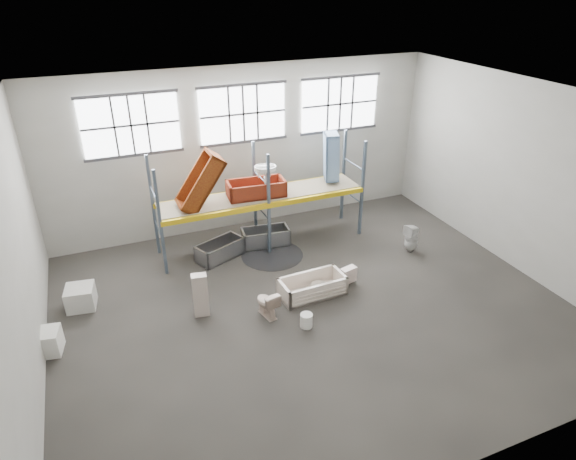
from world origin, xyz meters
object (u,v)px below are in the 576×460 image
steel_tub_left (220,250)px  steel_tub_right (265,237)px  bathtub_beige (312,286)px  cistern_tall (201,295)px  bucket (306,320)px  rust_tub_flat (256,188)px  carton_near (45,342)px  toilet_beige (267,303)px  blue_tub_upright (331,157)px  toilet_white (411,238)px

steel_tub_left → steel_tub_right: size_ratio=0.98×
bathtub_beige → cistern_tall: bearing=172.3°
steel_tub_right → bucket: 4.06m
cistern_tall → rust_tub_flat: 3.84m
bucket → rust_tub_flat: bearing=86.3°
bucket → cistern_tall: bearing=146.9°
rust_tub_flat → carton_near: (-5.80, -2.76, -1.55)m
rust_tub_flat → toilet_beige: bearing=-105.9°
rust_tub_flat → blue_tub_upright: bearing=3.7°
toilet_beige → rust_tub_flat: size_ratio=0.42×
blue_tub_upright → carton_near: bearing=-160.5°
steel_tub_right → blue_tub_upright: (2.23, 0.24, 2.14)m
bathtub_beige → toilet_beige: 1.41m
bucket → carton_near: bearing=166.2°
bathtub_beige → cistern_tall: (-2.79, 0.27, 0.31)m
toilet_beige → blue_tub_upright: size_ratio=0.49×
blue_tub_upright → toilet_beige: bearing=-134.0°
cistern_tall → rust_tub_flat: size_ratio=0.68×
bucket → carton_near: carton_near is taller
bathtub_beige → toilet_beige: toilet_beige is taller
steel_tub_left → cistern_tall: bearing=-115.1°
toilet_beige → toilet_white: size_ratio=0.82×
toilet_beige → steel_tub_left: (-0.30, 3.04, -0.10)m
toilet_white → steel_tub_left: size_ratio=0.62×
rust_tub_flat → cistern_tall: bearing=-131.1°
steel_tub_right → bucket: steel_tub_right is taller
toilet_beige → carton_near: size_ratio=1.10×
toilet_beige → blue_tub_upright: bearing=-145.9°
bathtub_beige → steel_tub_left: size_ratio=1.21×
toilet_white → bathtub_beige: bearing=-86.2°
bathtub_beige → carton_near: size_ratio=2.61×
bathtub_beige → blue_tub_upright: blue_tub_upright is taller
toilet_white → blue_tub_upright: (-1.55, 2.26, 1.97)m
toilet_white → rust_tub_flat: bearing=-128.0°
bathtub_beige → steel_tub_left: 3.15m
toilet_beige → bucket: bearing=120.8°
blue_tub_upright → bucket: blue_tub_upright is taller
rust_tub_flat → blue_tub_upright: size_ratio=1.16×
bathtub_beige → steel_tub_left: steel_tub_left is taller
steel_tub_right → cistern_tall: bearing=-134.5°
blue_tub_upright → bucket: size_ratio=4.19×
toilet_beige → steel_tub_right: size_ratio=0.50×
steel_tub_left → steel_tub_right: 1.49m
toilet_white → carton_near: toilet_white is taller
cistern_tall → steel_tub_left: (1.13, 2.41, -0.30)m
blue_tub_upright → carton_near: size_ratio=2.23×
rust_tub_flat → carton_near: bearing=-154.5°
bathtub_beige → toilet_beige: size_ratio=2.38×
bucket → blue_tub_upright: bearing=57.6°
carton_near → blue_tub_upright: bearing=19.5°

